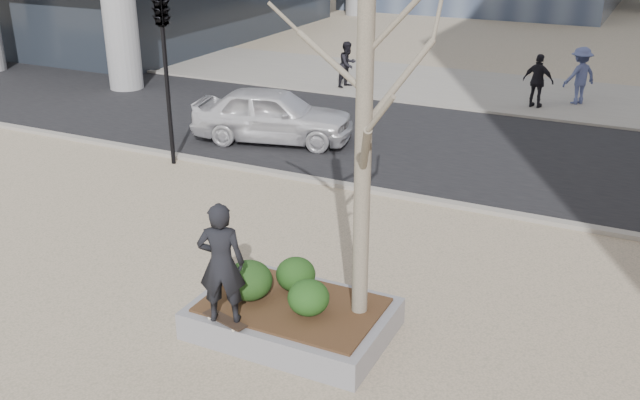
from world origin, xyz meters
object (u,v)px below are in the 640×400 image
at_px(skateboarder, 221,263).
at_px(police_car, 273,115).
at_px(planter, 293,318).
at_px(skateboard, 225,321).

relative_size(skateboarder, police_car, 0.42).
xyz_separation_m(planter, skateboard, (-0.67, -0.88, 0.26)).
height_order(planter, skateboard, skateboard).
relative_size(planter, skateboard, 3.85).
xyz_separation_m(planter, skateboarder, (-0.67, -0.88, 1.23)).
height_order(skateboarder, police_car, skateboarder).
distance_m(skateboard, police_car, 10.24).
height_order(planter, police_car, police_car).
height_order(skateboard, skateboarder, skateboarder).
height_order(planter, skateboarder, skateboarder).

